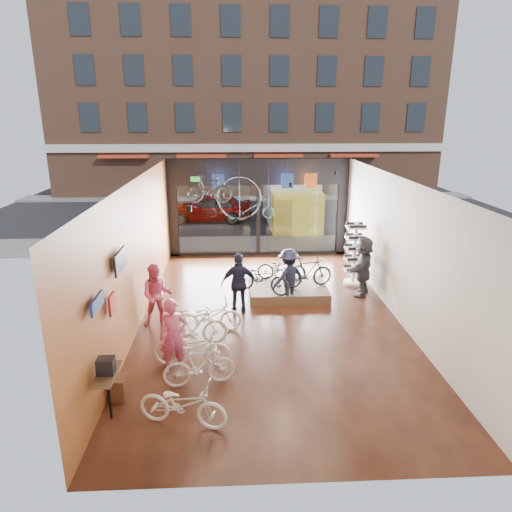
{
  "coord_description": "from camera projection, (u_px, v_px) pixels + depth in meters",
  "views": [
    {
      "loc": [
        -0.94,
        -11.58,
        5.39
      ],
      "look_at": [
        -0.31,
        1.4,
        1.35
      ],
      "focal_mm": 32.0,
      "sensor_mm": 36.0,
      "label": 1
    }
  ],
  "objects": [
    {
      "name": "jersey_right",
      "position": [
        311.0,
        181.0,
        16.83
      ],
      "size": [
        0.45,
        0.03,
        0.55
      ],
      "primitive_type": "cube",
      "color": "#CC5919",
      "rests_on": "ceiling"
    },
    {
      "name": "opposite_building",
      "position": [
        246.0,
        90.0,
        31.11
      ],
      "size": [
        26.0,
        5.0,
        14.0
      ],
      "primitive_type": "cube",
      "color": "brown",
      "rests_on": "ground"
    },
    {
      "name": "penny_farthing",
      "position": [
        249.0,
        199.0,
        16.24
      ],
      "size": [
        1.96,
        0.06,
        1.57
      ],
      "primitive_type": null,
      "color": "black",
      "rests_on": "ceiling"
    },
    {
      "name": "wall_merch",
      "position": [
        110.0,
        336.0,
        8.81
      ],
      "size": [
        0.4,
        2.4,
        2.6
      ],
      "primitive_type": null,
      "color": "navy",
      "rests_on": "wall_left"
    },
    {
      "name": "wall_left",
      "position": [
        137.0,
        254.0,
        11.96
      ],
      "size": [
        0.04,
        12.0,
        3.8
      ],
      "primitive_type": "cube",
      "color": "#A5572D",
      "rests_on": "ground"
    },
    {
      "name": "exit_sign",
      "position": [
        195.0,
        179.0,
        17.28
      ],
      "size": [
        0.35,
        0.06,
        0.18
      ],
      "primitive_type": "cube",
      "color": "#198C26",
      "rests_on": "storefront"
    },
    {
      "name": "floor_bike_2",
      "position": [
        192.0,
        347.0,
        10.1
      ],
      "size": [
        1.79,
        0.77,
        0.91
      ],
      "primitive_type": "imported",
      "rotation": [
        0.0,
        0.0,
        1.47
      ],
      "color": "beige",
      "rests_on": "ground_plane"
    },
    {
      "name": "sidewalk_far",
      "position": [
        248.0,
        197.0,
        30.79
      ],
      "size": [
        30.0,
        2.0,
        0.12
      ],
      "primitive_type": "cube",
      "color": "slate",
      "rests_on": "ground"
    },
    {
      "name": "jersey_left",
      "position": [
        218.0,
        181.0,
        16.67
      ],
      "size": [
        0.45,
        0.03,
        0.55
      ],
      "primitive_type": "cube",
      "color": "#1E3F99",
      "rests_on": "ceiling"
    },
    {
      "name": "wall_back",
      "position": [
        304.0,
        375.0,
        6.38
      ],
      "size": [
        7.0,
        0.04,
        3.8
      ],
      "primitive_type": "cube",
      "color": "beige",
      "rests_on": "ground"
    },
    {
      "name": "customer_5",
      "position": [
        363.0,
        266.0,
        14.0
      ],
      "size": [
        1.27,
        1.8,
        1.87
      ],
      "primitive_type": "imported",
      "rotation": [
        0.0,
        0.0,
        4.25
      ],
      "color": "#3F3F44",
      "rests_on": "ground_plane"
    },
    {
      "name": "floor_bike_1",
      "position": [
        199.0,
        365.0,
        9.38
      ],
      "size": [
        1.56,
        0.69,
        0.9
      ],
      "primitive_type": "imported",
      "rotation": [
        0.0,
        0.0,
        1.75
      ],
      "color": "beige",
      "rests_on": "ground_plane"
    },
    {
      "name": "floor_bike_0",
      "position": [
        183.0,
        404.0,
        8.16
      ],
      "size": [
        1.76,
        0.99,
        0.87
      ],
      "primitive_type": "imported",
      "rotation": [
        0.0,
        0.0,
        1.31
      ],
      "color": "beige",
      "rests_on": "ground_plane"
    },
    {
      "name": "box_truck",
      "position": [
        292.0,
        197.0,
        22.84
      ],
      "size": [
        2.42,
        7.25,
        2.86
      ],
      "primitive_type": null,
      "color": "silver",
      "rests_on": "street_road"
    },
    {
      "name": "ground_plane",
      "position": [
        270.0,
        318.0,
        12.69
      ],
      "size": [
        7.0,
        12.0,
        0.04
      ],
      "primitive_type": "cube",
      "color": "black",
      "rests_on": "ground"
    },
    {
      "name": "hung_bike",
      "position": [
        208.0,
        189.0,
        15.74
      ],
      "size": [
        1.6,
        0.54,
        0.95
      ],
      "primitive_type": "imported",
      "rotation": [
        0.0,
        0.0,
        1.51
      ],
      "color": "black",
      "rests_on": "ceiling"
    },
    {
      "name": "street_road",
      "position": [
        250.0,
        210.0,
        27.0
      ],
      "size": [
        30.0,
        18.0,
        0.02
      ],
      "primitive_type": "cube",
      "color": "black",
      "rests_on": "ground"
    },
    {
      "name": "floor_bike_3",
      "position": [
        194.0,
        327.0,
        10.99
      ],
      "size": [
        1.67,
        0.74,
        0.97
      ],
      "primitive_type": "imported",
      "rotation": [
        0.0,
        0.0,
        1.75
      ],
      "color": "beige",
      "rests_on": "ground_plane"
    },
    {
      "name": "display_platform",
      "position": [
        288.0,
        290.0,
        14.22
      ],
      "size": [
        2.4,
        1.8,
        0.3
      ],
      "primitive_type": "cube",
      "color": "#493A21",
      "rests_on": "ground_plane"
    },
    {
      "name": "display_bike_mid",
      "position": [
        308.0,
        272.0,
        13.92
      ],
      "size": [
        1.67,
        0.86,
        0.97
      ],
      "primitive_type": "imported",
      "rotation": [
        0.0,
        0.0,
        1.83
      ],
      "color": "black",
      "rests_on": "display_platform"
    },
    {
      "name": "jersey_mid",
      "position": [
        287.0,
        181.0,
        16.79
      ],
      "size": [
        0.45,
        0.03,
        0.55
      ],
      "primitive_type": "cube",
      "color": "#1E3F99",
      "rests_on": "ceiling"
    },
    {
      "name": "sunglasses_rack",
      "position": [
        354.0,
        254.0,
        14.83
      ],
      "size": [
        0.62,
        0.51,
        2.09
      ],
      "primitive_type": null,
      "rotation": [
        0.0,
        0.0,
        -0.01
      ],
      "color": "white",
      "rests_on": "ground_plane"
    },
    {
      "name": "display_bike_left",
      "position": [
        262.0,
        278.0,
        13.52
      ],
      "size": [
        1.85,
        1.44,
        0.93
      ],
      "primitive_type": "imported",
      "rotation": [
        0.0,
        0.0,
        1.04
      ],
      "color": "black",
      "rests_on": "display_platform"
    },
    {
      "name": "display_bike_right",
      "position": [
        282.0,
        268.0,
        14.55
      ],
      "size": [
        1.63,
        0.8,
        0.82
      ],
      "primitive_type": "imported",
      "rotation": [
        0.0,
        0.0,
        1.4
      ],
      "color": "black",
      "rests_on": "display_platform"
    },
    {
      "name": "customer_1",
      "position": [
        157.0,
        295.0,
        11.98
      ],
      "size": [
        0.89,
        0.73,
        1.7
      ],
      "primitive_type": "imported",
      "rotation": [
        0.0,
        0.0,
        0.11
      ],
      "color": "#CC4C72",
      "rests_on": "ground_plane"
    },
    {
      "name": "customer_0",
      "position": [
        173.0,
        336.0,
        9.79
      ],
      "size": [
        0.7,
        0.56,
        1.67
      ],
      "primitive_type": "imported",
      "rotation": [
        0.0,
        0.0,
        0.3
      ],
      "color": "#CC4C72",
      "rests_on": "ground_plane"
    },
    {
      "name": "street_car",
      "position": [
        209.0,
        207.0,
        23.8
      ],
      "size": [
        4.44,
        1.79,
        1.51
      ],
      "primitive_type": "imported",
      "rotation": [
        0.0,
        0.0,
        -1.57
      ],
      "color": "gray",
      "rests_on": "street_road"
    },
    {
      "name": "wall_right",
      "position": [
        400.0,
        250.0,
        12.28
      ],
      "size": [
        0.04,
        12.0,
        3.8
      ],
      "primitive_type": "cube",
      "color": "beige",
      "rests_on": "ground"
    },
    {
      "name": "ceiling",
      "position": [
        271.0,
        179.0,
        11.55
      ],
      "size": [
        7.0,
        12.0,
        0.04
      ],
      "primitive_type": "cube",
      "color": "black",
      "rests_on": "ground"
    },
    {
      "name": "floor_bike_4",
      "position": [
        209.0,
        316.0,
        11.69
      ],
      "size": [
        1.74,
        0.78,
        0.89
      ],
      "primitive_type": "imported",
      "rotation": [
        0.0,
        0.0,
        1.69
      ],
      "color": "beige",
      "rests_on": "ground_plane"
    },
    {
      "name": "customer_3",
      "position": [
        288.0,
        277.0,
        13.37
      ],
      "size": [
        1.25,
        1.11,
        1.68
      ],
      "primitive_type": "imported",
      "rotation": [
        0.0,
        0.0,
        3.71
      ],
      "color": "#161C33",
      "rests_on": "ground_plane"
    },
    {
      "name": "sidewalk_near",
      "position": [
        257.0,
        244.0,
        19.54
      ],
      "size": [
        30.0,
        2.4,
        0.12
      ],
      "primitive_type": "cube",
      "color": "slate",
      "rests_on": "ground"
    },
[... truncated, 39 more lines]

